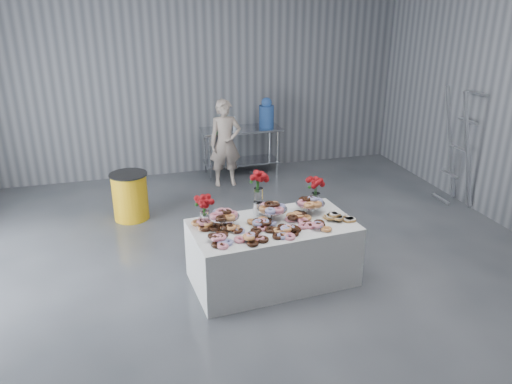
{
  "coord_description": "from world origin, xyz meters",
  "views": [
    {
      "loc": [
        -1.42,
        -4.74,
        3.26
      ],
      "look_at": [
        0.14,
        0.76,
        0.97
      ],
      "focal_mm": 35.0,
      "sensor_mm": 36.0,
      "label": 1
    }
  ],
  "objects_px": {
    "trash_barrel": "(130,196)",
    "water_jug": "(266,114)",
    "display_table": "(273,253)",
    "stepladder": "(459,148)",
    "prep_table": "(241,143)",
    "person": "(225,143)"
  },
  "relations": [
    {
      "from": "prep_table",
      "to": "water_jug",
      "type": "height_order",
      "value": "water_jug"
    },
    {
      "from": "trash_barrel",
      "to": "person",
      "type": "bearing_deg",
      "value": 31.08
    },
    {
      "from": "display_table",
      "to": "stepladder",
      "type": "relative_size",
      "value": 0.98
    },
    {
      "from": "trash_barrel",
      "to": "stepladder",
      "type": "height_order",
      "value": "stepladder"
    },
    {
      "from": "display_table",
      "to": "stepladder",
      "type": "distance_m",
      "value": 3.87
    },
    {
      "from": "display_table",
      "to": "prep_table",
      "type": "relative_size",
      "value": 1.27
    },
    {
      "from": "display_table",
      "to": "trash_barrel",
      "type": "height_order",
      "value": "display_table"
    },
    {
      "from": "trash_barrel",
      "to": "display_table",
      "type": "bearing_deg",
      "value": -55.94
    },
    {
      "from": "display_table",
      "to": "prep_table",
      "type": "bearing_deg",
      "value": 81.39
    },
    {
      "from": "person",
      "to": "stepladder",
      "type": "relative_size",
      "value": 0.8
    },
    {
      "from": "water_jug",
      "to": "prep_table",
      "type": "bearing_deg",
      "value": 180.0
    },
    {
      "from": "trash_barrel",
      "to": "stepladder",
      "type": "distance_m",
      "value": 5.21
    },
    {
      "from": "water_jug",
      "to": "trash_barrel",
      "type": "relative_size",
      "value": 0.76
    },
    {
      "from": "display_table",
      "to": "prep_table",
      "type": "xyz_separation_m",
      "value": [
        0.58,
        3.83,
        0.24
      ]
    },
    {
      "from": "trash_barrel",
      "to": "water_jug",
      "type": "bearing_deg",
      "value": 30.03
    },
    {
      "from": "display_table",
      "to": "prep_table",
      "type": "distance_m",
      "value": 3.88
    },
    {
      "from": "prep_table",
      "to": "stepladder",
      "type": "height_order",
      "value": "stepladder"
    },
    {
      "from": "water_jug",
      "to": "person",
      "type": "relative_size",
      "value": 0.36
    },
    {
      "from": "stepladder",
      "to": "trash_barrel",
      "type": "bearing_deg",
      "value": 170.31
    },
    {
      "from": "display_table",
      "to": "trash_barrel",
      "type": "xyz_separation_m",
      "value": [
        -1.56,
        2.31,
        -0.01
      ]
    },
    {
      "from": "trash_barrel",
      "to": "stepladder",
      "type": "relative_size",
      "value": 0.38
    },
    {
      "from": "water_jug",
      "to": "trash_barrel",
      "type": "distance_m",
      "value": 3.15
    }
  ]
}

